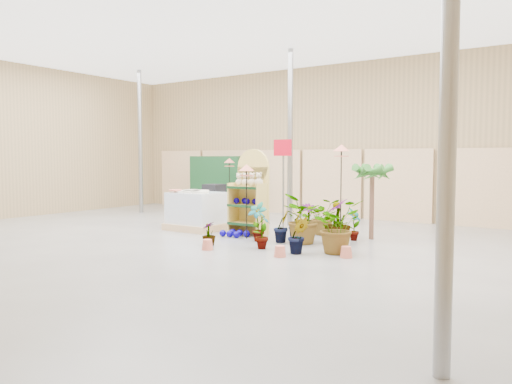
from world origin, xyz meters
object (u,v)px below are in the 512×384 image
display_shelf (251,196)px  potted_plant_2 (304,219)px  bird_table_front (246,170)px  pallet_stack (196,211)px

display_shelf → potted_plant_2: display_shelf is taller
bird_table_front → display_shelf: bearing=115.6°
pallet_stack → potted_plant_2: bearing=-5.4°
bird_table_front → potted_plant_2: (1.35, 0.13, -0.98)m
display_shelf → potted_plant_2: bearing=-16.8°
display_shelf → potted_plant_2: size_ratio=1.90×
pallet_stack → potted_plant_2: potted_plant_2 is taller
pallet_stack → bird_table_front: size_ratio=0.80×
bird_table_front → potted_plant_2: bearing=5.3°
bird_table_front → pallet_stack: bearing=166.8°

